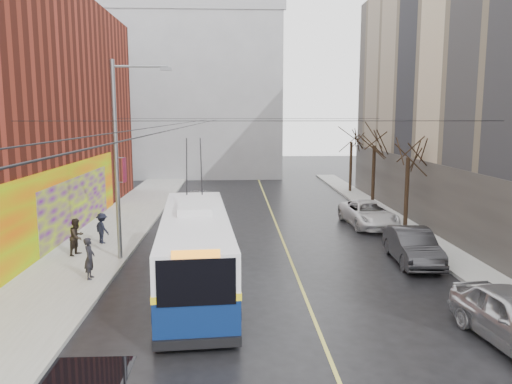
{
  "coord_description": "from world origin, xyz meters",
  "views": [
    {
      "loc": [
        -1.11,
        -12.33,
        6.58
      ],
      "look_at": [
        -0.06,
        10.65,
        3.06
      ],
      "focal_mm": 35.0,
      "sensor_mm": 36.0,
      "label": 1
    }
  ],
  "objects_px": {
    "tree_near": "(409,144)",
    "parked_car_b": "(412,246)",
    "streetlight_pole": "(120,155)",
    "tree_mid": "(375,135)",
    "tree_far": "(352,133)",
    "following_car": "(201,203)",
    "parked_car_c": "(368,214)",
    "pedestrian_c": "(102,228)",
    "pedestrian_a": "(90,258)",
    "pedestrian_b": "(77,237)",
    "trolleybus": "(196,248)"
  },
  "relations": [
    {
      "from": "tree_near",
      "to": "pedestrian_a",
      "type": "relative_size",
      "value": 3.82
    },
    {
      "from": "pedestrian_a",
      "to": "pedestrian_c",
      "type": "relative_size",
      "value": 1.07
    },
    {
      "from": "parked_car_c",
      "to": "streetlight_pole",
      "type": "bearing_deg",
      "value": -156.58
    },
    {
      "from": "tree_mid",
      "to": "following_car",
      "type": "distance_m",
      "value": 13.29
    },
    {
      "from": "tree_far",
      "to": "pedestrian_b",
      "type": "distance_m",
      "value": 26.35
    },
    {
      "from": "tree_near",
      "to": "parked_car_c",
      "type": "relative_size",
      "value": 1.19
    },
    {
      "from": "parked_car_c",
      "to": "pedestrian_c",
      "type": "distance_m",
      "value": 15.35
    },
    {
      "from": "tree_far",
      "to": "following_car",
      "type": "xyz_separation_m",
      "value": [
        -12.31,
        -9.33,
        -4.31
      ]
    },
    {
      "from": "tree_far",
      "to": "parked_car_b",
      "type": "height_order",
      "value": "tree_far"
    },
    {
      "from": "following_car",
      "to": "pedestrian_c",
      "type": "xyz_separation_m",
      "value": [
        -4.49,
        -7.89,
        0.09
      ]
    },
    {
      "from": "pedestrian_c",
      "to": "streetlight_pole",
      "type": "bearing_deg",
      "value": 165.27
    },
    {
      "from": "parked_car_b",
      "to": "pedestrian_b",
      "type": "distance_m",
      "value": 15.44
    },
    {
      "from": "tree_far",
      "to": "pedestrian_c",
      "type": "bearing_deg",
      "value": -134.29
    },
    {
      "from": "pedestrian_a",
      "to": "pedestrian_c",
      "type": "height_order",
      "value": "pedestrian_a"
    },
    {
      "from": "parked_car_c",
      "to": "following_car",
      "type": "xyz_separation_m",
      "value": [
        -10.31,
        3.85,
        0.09
      ]
    },
    {
      "from": "tree_near",
      "to": "tree_far",
      "type": "distance_m",
      "value": 14.0
    },
    {
      "from": "streetlight_pole",
      "to": "tree_mid",
      "type": "bearing_deg",
      "value": 40.65
    },
    {
      "from": "following_car",
      "to": "pedestrian_b",
      "type": "height_order",
      "value": "pedestrian_b"
    },
    {
      "from": "tree_far",
      "to": "trolleybus",
      "type": "xyz_separation_m",
      "value": [
        -11.59,
        -23.53,
        -3.61
      ]
    },
    {
      "from": "streetlight_pole",
      "to": "pedestrian_a",
      "type": "relative_size",
      "value": 5.37
    },
    {
      "from": "trolleybus",
      "to": "tree_far",
      "type": "bearing_deg",
      "value": 59.24
    },
    {
      "from": "parked_car_b",
      "to": "parked_car_c",
      "type": "bearing_deg",
      "value": 92.86
    },
    {
      "from": "streetlight_pole",
      "to": "tree_near",
      "type": "height_order",
      "value": "streetlight_pole"
    },
    {
      "from": "trolleybus",
      "to": "pedestrian_a",
      "type": "xyz_separation_m",
      "value": [
        -4.25,
        0.65,
        -0.55
      ]
    },
    {
      "from": "tree_far",
      "to": "tree_near",
      "type": "bearing_deg",
      "value": -90.0
    },
    {
      "from": "parked_car_c",
      "to": "trolleybus",
      "type": "bearing_deg",
      "value": -136.83
    },
    {
      "from": "streetlight_pole",
      "to": "tree_mid",
      "type": "height_order",
      "value": "streetlight_pole"
    },
    {
      "from": "parked_car_b",
      "to": "tree_near",
      "type": "bearing_deg",
      "value": 76.53
    },
    {
      "from": "streetlight_pole",
      "to": "tree_far",
      "type": "height_order",
      "value": "streetlight_pole"
    },
    {
      "from": "tree_mid",
      "to": "pedestrian_a",
      "type": "height_order",
      "value": "tree_mid"
    },
    {
      "from": "parked_car_b",
      "to": "pedestrian_c",
      "type": "distance_m",
      "value": 15.18
    },
    {
      "from": "pedestrian_a",
      "to": "tree_mid",
      "type": "bearing_deg",
      "value": -48.19
    },
    {
      "from": "tree_mid",
      "to": "trolleybus",
      "type": "xyz_separation_m",
      "value": [
        -11.59,
        -16.53,
        -3.72
      ]
    },
    {
      "from": "streetlight_pole",
      "to": "pedestrian_c",
      "type": "xyz_separation_m",
      "value": [
        -1.66,
        2.78,
        -3.92
      ]
    },
    {
      "from": "tree_near",
      "to": "parked_car_b",
      "type": "height_order",
      "value": "tree_near"
    },
    {
      "from": "tree_near",
      "to": "pedestrian_c",
      "type": "bearing_deg",
      "value": -169.15
    },
    {
      "from": "trolleybus",
      "to": "pedestrian_a",
      "type": "distance_m",
      "value": 4.34
    },
    {
      "from": "streetlight_pole",
      "to": "following_car",
      "type": "relative_size",
      "value": 1.83
    },
    {
      "from": "streetlight_pole",
      "to": "parked_car_b",
      "type": "xyz_separation_m",
      "value": [
        13.09,
        -0.83,
        -4.07
      ]
    },
    {
      "from": "streetlight_pole",
      "to": "parked_car_b",
      "type": "relative_size",
      "value": 1.91
    },
    {
      "from": "tree_near",
      "to": "following_car",
      "type": "relative_size",
      "value": 1.3
    },
    {
      "from": "tree_near",
      "to": "parked_car_b",
      "type": "xyz_separation_m",
      "value": [
        -2.05,
        -6.83,
        -4.2
      ]
    },
    {
      "from": "pedestrian_b",
      "to": "pedestrian_c",
      "type": "bearing_deg",
      "value": 4.01
    },
    {
      "from": "parked_car_b",
      "to": "pedestrian_c",
      "type": "relative_size",
      "value": 3.01
    },
    {
      "from": "tree_near",
      "to": "pedestrian_c",
      "type": "distance_m",
      "value": 17.58
    },
    {
      "from": "tree_near",
      "to": "pedestrian_b",
      "type": "height_order",
      "value": "tree_near"
    },
    {
      "from": "following_car",
      "to": "pedestrian_a",
      "type": "distance_m",
      "value": 14.01
    },
    {
      "from": "trolleybus",
      "to": "pedestrian_c",
      "type": "distance_m",
      "value": 8.21
    },
    {
      "from": "tree_near",
      "to": "pedestrian_a",
      "type": "bearing_deg",
      "value": -150.71
    },
    {
      "from": "parked_car_b",
      "to": "pedestrian_b",
      "type": "relative_size",
      "value": 2.72
    }
  ]
}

